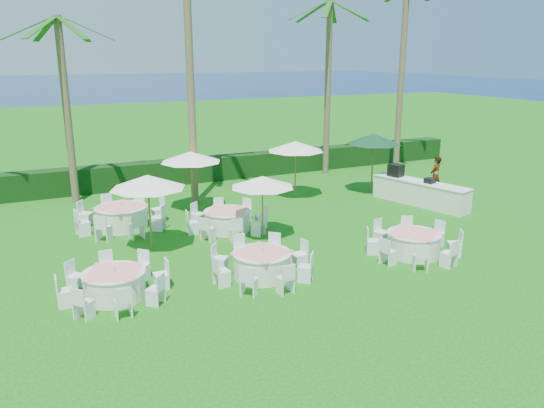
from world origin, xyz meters
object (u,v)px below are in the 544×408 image
at_px(banquet_table_b, 262,264).
at_px(umbrella_green, 374,139).
at_px(banquet_table_a, 114,284).
at_px(banquet_table_d, 122,217).
at_px(buffet_table, 419,192).
at_px(banquet_table_e, 227,220).
at_px(umbrella_c, 191,157).
at_px(umbrella_d, 296,146).
at_px(umbrella_b, 262,182).
at_px(umbrella_a, 148,182).
at_px(banquet_table_c, 413,243).
at_px(staff_person, 435,176).

height_order(banquet_table_b, umbrella_green, umbrella_green).
bearing_deg(banquet_table_a, umbrella_green, 26.01).
distance_m(banquet_table_b, banquet_table_d, 6.97).
height_order(banquet_table_b, buffet_table, buffet_table).
height_order(banquet_table_e, umbrella_c, umbrella_c).
xyz_separation_m(umbrella_d, umbrella_green, (3.56, -0.90, 0.22)).
bearing_deg(umbrella_b, umbrella_c, 104.65).
xyz_separation_m(banquet_table_a, banquet_table_d, (1.25, 5.91, 0.06)).
distance_m(umbrella_a, umbrella_c, 4.80).
xyz_separation_m(banquet_table_a, buffet_table, (13.46, 3.74, 0.16)).
distance_m(umbrella_a, umbrella_b, 3.86).
relative_size(banquet_table_c, umbrella_a, 1.17).
relative_size(banquet_table_e, staff_person, 1.70).
height_order(umbrella_b, umbrella_green, umbrella_green).
height_order(banquet_table_d, staff_person, staff_person).
bearing_deg(buffet_table, umbrella_d, 141.54).
xyz_separation_m(banquet_table_c, buffet_table, (4.22, 4.70, 0.15)).
xyz_separation_m(umbrella_a, staff_person, (13.57, 1.68, -1.45)).
bearing_deg(banquet_table_d, buffet_table, -10.09).
distance_m(banquet_table_b, banquet_table_e, 4.45).
bearing_deg(umbrella_a, umbrella_c, 56.51).
relative_size(umbrella_c, buffet_table, 0.56).
relative_size(banquet_table_c, umbrella_c, 1.20).
xyz_separation_m(umbrella_c, buffet_table, (9.11, -3.36, -1.70)).
xyz_separation_m(banquet_table_a, umbrella_a, (1.71, 3.10, 1.95)).
xyz_separation_m(umbrella_b, umbrella_green, (7.23, 3.61, 0.50)).
distance_m(banquet_table_c, buffet_table, 6.32).
bearing_deg(umbrella_d, banquet_table_b, -123.94).
bearing_deg(umbrella_a, buffet_table, 3.15).
bearing_deg(banquet_table_d, banquet_table_b, -65.77).
distance_m(banquet_table_c, umbrella_b, 5.41).
distance_m(umbrella_a, umbrella_d, 8.51).
height_order(umbrella_d, umbrella_green, umbrella_green).
distance_m(banquet_table_b, staff_person, 12.33).
distance_m(umbrella_b, umbrella_green, 8.10).
distance_m(umbrella_green, buffet_table, 3.27).
relative_size(banquet_table_a, banquet_table_b, 0.96).
bearing_deg(umbrella_green, umbrella_b, -153.47).
bearing_deg(umbrella_b, banquet_table_e, 120.93).
bearing_deg(banquet_table_e, staff_person, 4.33).
bearing_deg(banquet_table_c, umbrella_d, 90.27).
height_order(banquet_table_a, buffet_table, buffet_table).
xyz_separation_m(banquet_table_d, buffet_table, (12.21, -2.17, 0.11)).
bearing_deg(banquet_table_e, umbrella_a, -163.71).
bearing_deg(umbrella_green, umbrella_d, 165.84).
distance_m(banquet_table_a, umbrella_b, 6.34).
bearing_deg(umbrella_c, banquet_table_a, -121.53).
distance_m(banquet_table_a, umbrella_d, 11.80).
bearing_deg(umbrella_d, umbrella_a, -151.74).
height_order(banquet_table_a, banquet_table_b, banquet_table_b).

